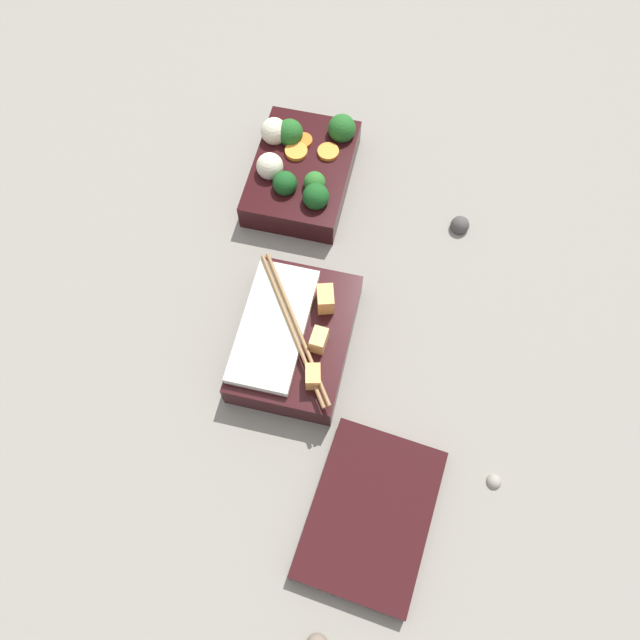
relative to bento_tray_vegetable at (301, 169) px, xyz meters
name	(u,v)px	position (x,y,z in m)	size (l,w,h in m)	color
ground_plane	(299,261)	(0.14, 0.03, -0.03)	(3.00, 3.00, 0.00)	gray
bento_tray_vegetable	(301,169)	(0.00, 0.00, 0.00)	(0.20, 0.14, 0.07)	black
bento_tray_rice	(293,337)	(0.26, 0.05, 0.00)	(0.20, 0.14, 0.07)	black
bento_lid	(371,514)	(0.45, 0.19, -0.02)	(0.19, 0.14, 0.02)	black
pebble_0	(495,481)	(0.38, 0.33, -0.02)	(0.02, 0.02, 0.02)	gray
pebble_1	(460,225)	(0.03, 0.24, -0.02)	(0.03, 0.03, 0.03)	#474442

